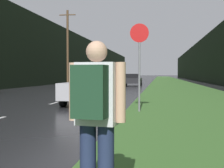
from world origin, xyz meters
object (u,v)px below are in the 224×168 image
object	(u,v)px
stop_sign	(139,59)
car_passing_near	(92,87)
hitchhiker_with_backpack	(96,114)
car_passing_far	(133,80)

from	to	relation	value
stop_sign	car_passing_near	xyz separation A→B (m)	(-2.27, 2.70, -1.11)
hitchhiker_with_backpack	car_passing_near	size ratio (longest dim) A/B	0.39
stop_sign	car_passing_near	world-z (taller)	stop_sign
hitchhiker_with_backpack	car_passing_far	world-z (taller)	hitchhiker_with_backpack
car_passing_near	car_passing_far	size ratio (longest dim) A/B	0.95
stop_sign	hitchhiker_with_backpack	size ratio (longest dim) A/B	1.87
car_passing_near	car_passing_far	xyz separation A→B (m)	(-0.00, 21.18, -0.05)
hitchhiker_with_backpack	car_passing_far	xyz separation A→B (m)	(-2.36, 31.80, -0.26)
car_passing_near	hitchhiker_with_backpack	bearing A→B (deg)	102.53
hitchhiker_with_backpack	car_passing_far	bearing A→B (deg)	101.54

